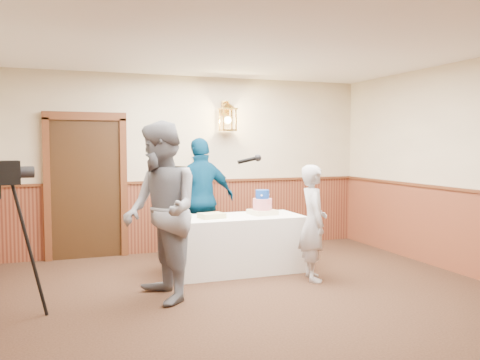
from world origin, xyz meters
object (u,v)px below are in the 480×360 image
at_px(sheet_cake_yellow, 212,216).
at_px(baker, 313,223).
at_px(assistant_p, 202,199).
at_px(sheet_cake_green, 180,215).
at_px(tv_camera_rig, 0,251).
at_px(interviewer, 161,212).
at_px(tiered_cake, 262,205).
at_px(display_table, 235,244).

bearing_deg(sheet_cake_yellow, baker, -30.75).
bearing_deg(assistant_p, sheet_cake_green, 43.89).
bearing_deg(tv_camera_rig, sheet_cake_yellow, 11.70).
distance_m(baker, assistant_p, 1.87).
relative_size(sheet_cake_green, interviewer, 0.13).
bearing_deg(baker, sheet_cake_green, 75.01).
bearing_deg(baker, interviewer, 110.66).
bearing_deg(assistant_p, tv_camera_rig, 25.64).
height_order(baker, tv_camera_rig, tv_camera_rig).
distance_m(interviewer, tv_camera_rig, 1.61).
bearing_deg(assistant_p, tiered_cake, 117.30).
bearing_deg(tiered_cake, sheet_cake_yellow, -172.80).
relative_size(tiered_cake, assistant_p, 0.20).
bearing_deg(tiered_cake, tv_camera_rig, -160.34).
distance_m(interviewer, baker, 2.00).
distance_m(display_table, tiered_cake, 0.65).
height_order(sheet_cake_yellow, baker, baker).
xyz_separation_m(display_table, sheet_cake_yellow, (-0.34, -0.06, 0.41)).
bearing_deg(display_table, tiered_cake, 4.53).
xyz_separation_m(interviewer, baker, (1.97, 0.22, -0.26)).
height_order(sheet_cake_green, assistant_p, assistant_p).
height_order(tiered_cake, tv_camera_rig, tv_camera_rig).
bearing_deg(display_table, baker, -43.09).
bearing_deg(sheet_cake_yellow, tv_camera_rig, -156.75).
height_order(sheet_cake_yellow, sheet_cake_green, sheet_cake_yellow).
xyz_separation_m(tiered_cake, interviewer, (-1.60, -0.99, 0.10)).
bearing_deg(tv_camera_rig, tiered_cake, 8.12).
bearing_deg(tiered_cake, assistant_p, 128.93).
height_order(assistant_p, tv_camera_rig, assistant_p).
height_order(interviewer, baker, interviewer).
bearing_deg(display_table, tv_camera_rig, -158.26).
distance_m(sheet_cake_green, interviewer, 1.18).
relative_size(sheet_cake_yellow, interviewer, 0.16).
xyz_separation_m(tiered_cake, sheet_cake_yellow, (-0.76, -0.10, -0.10)).
bearing_deg(tiered_cake, baker, -64.06).
bearing_deg(baker, tiered_cake, 40.29).
relative_size(assistant_p, tv_camera_rig, 1.16).
bearing_deg(display_table, sheet_cake_green, 171.21).
distance_m(interviewer, assistant_p, 2.02).
xyz_separation_m(sheet_cake_yellow, sheet_cake_green, (-0.38, 0.17, -0.00)).
bearing_deg(sheet_cake_green, tiered_cake, -3.97).
relative_size(display_table, sheet_cake_green, 6.92).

